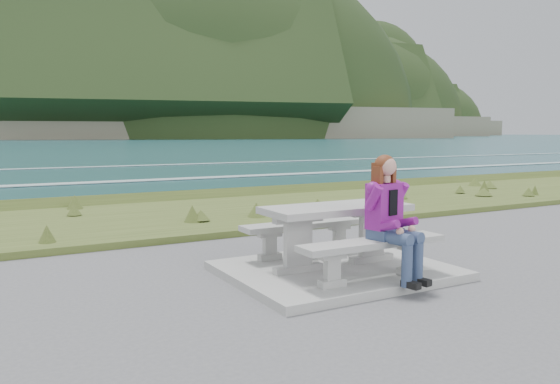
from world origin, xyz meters
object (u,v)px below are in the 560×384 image
at_px(picnic_table, 336,219).
at_px(bench_landward, 373,249).
at_px(seated_woman, 395,235).
at_px(bench_seaward, 306,229).

xyz_separation_m(picnic_table, bench_landward, (0.00, -0.70, -0.23)).
xyz_separation_m(picnic_table, seated_woman, (0.19, -0.83, -0.07)).
distance_m(picnic_table, bench_seaward, 0.74).
bearing_deg(seated_woman, bench_landward, 135.00).
relative_size(picnic_table, bench_seaward, 1.00).
relative_size(bench_landward, bench_seaward, 1.00).
bearing_deg(picnic_table, bench_seaward, 90.00).
height_order(picnic_table, seated_woman, seated_woman).
xyz_separation_m(bench_landward, bench_seaward, (0.00, 1.40, 0.00)).
distance_m(bench_landward, seated_woman, 0.28).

